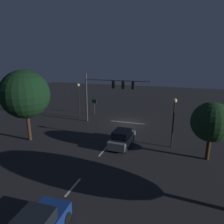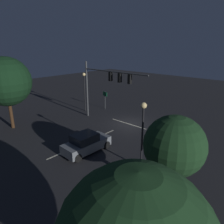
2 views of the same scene
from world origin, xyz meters
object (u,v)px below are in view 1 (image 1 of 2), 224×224
Objects in this scene: traffic_signal_assembly at (108,89)px; street_lamp_right_kerb at (79,94)px; route_sign at (94,103)px; tree_left_far at (212,122)px; tree_right_near at (25,94)px; street_lamp_left_kerb at (174,114)px; car_approaching at (122,138)px.

traffic_signal_assembly reaches higher than street_lamp_right_kerb.
tree_left_far reaches higher than route_sign.
route_sign is 12.86m from tree_right_near.
street_lamp_left_kerb is at bearing 154.75° from street_lamp_right_kerb.
tree_right_near reaches higher than car_approaching.
tree_right_near is at bearing 52.97° from traffic_signal_assembly.
route_sign is at bearing -53.53° from car_approaching.
tree_left_far is at bearing 154.46° from street_lamp_right_kerb.
traffic_signal_assembly reaches higher than route_sign.
route_sign is (3.67, -3.67, -3.05)m from traffic_signal_assembly.
car_approaching is 0.57× the size of tree_right_near.
street_lamp_right_kerb is (9.01, -7.70, 2.89)m from car_approaching.
tree_left_far is at bearing 145.69° from route_sign.
car_approaching is 0.83× the size of street_lamp_right_kerb.
tree_right_near is (15.22, 3.00, 1.61)m from street_lamp_left_kerb.
street_lamp_left_kerb is 3.58m from tree_left_far.
street_lamp_right_kerb is 19.02m from tree_left_far.
tree_right_near is at bearing 77.43° from route_sign.
tree_left_far is (-15.71, 10.73, 1.71)m from route_sign.
street_lamp_left_kerb is (-8.85, 5.44, -1.30)m from traffic_signal_assembly.
route_sign reaches higher than car_approaching.
tree_left_far reaches higher than street_lamp_right_kerb.
car_approaching is at bearing 12.66° from street_lamp_left_kerb.
tree_right_near reaches higher than street_lamp_right_kerb.
route_sign is at bearing -36.05° from street_lamp_left_kerb.
street_lamp_right_kerb is 0.68× the size of tree_right_near.
tree_left_far reaches higher than street_lamp_left_kerb.
tree_right_near reaches higher than route_sign.
street_lamp_left_kerb is 15.58m from route_sign.
tree_left_far reaches higher than car_approaching.
route_sign is at bearing -34.31° from tree_left_far.
traffic_signal_assembly is at bearing 167.33° from street_lamp_right_kerb.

